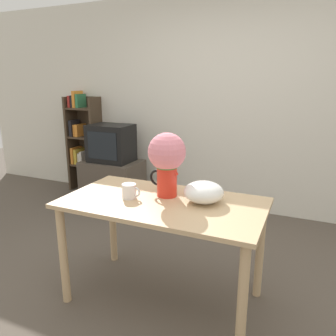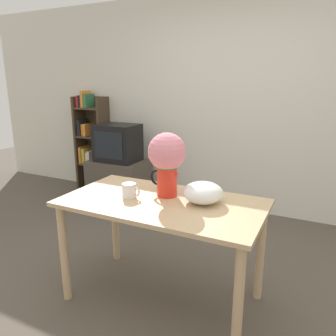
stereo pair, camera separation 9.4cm
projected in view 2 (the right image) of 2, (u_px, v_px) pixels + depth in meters
name	position (u px, v px, depth m)	size (l,w,h in m)	color
ground_plane	(168.00, 294.00, 2.51)	(12.00, 12.00, 0.00)	brown
wall_back	(241.00, 106.00, 3.89)	(8.00, 0.05, 2.60)	silver
table	(162.00, 216.00, 2.31)	(1.40, 0.76, 0.78)	tan
flower_vase	(167.00, 158.00, 2.31)	(0.27, 0.27, 0.46)	red
coffee_mug	(130.00, 191.00, 2.33)	(0.14, 0.10, 0.10)	white
white_bowl	(203.00, 193.00, 2.23)	(0.28, 0.28, 0.15)	white
tv_stand	(119.00, 182.00, 4.36)	(0.74, 0.52, 0.57)	#4C4238
tv_set	(118.00, 143.00, 4.22)	(0.54, 0.41, 0.48)	black
bookshelf	(91.00, 139.00, 4.83)	(0.47, 0.28, 1.45)	#423323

